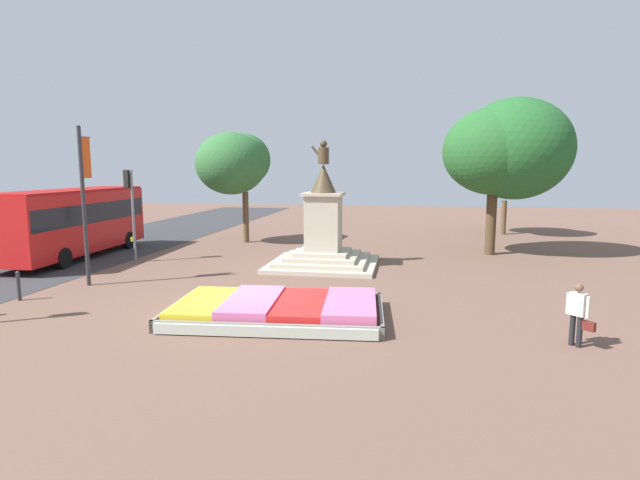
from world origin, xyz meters
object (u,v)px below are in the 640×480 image
statue_monument (323,238)px  banner_pole (84,202)px  pedestrian_with_handbag (578,312)px  flower_planter (278,309)px  traffic_light_mid_block (131,200)px  kerb_bollard_mid_b (19,285)px  city_bus (74,219)px

statue_monument → banner_pole: banner_pole is taller
banner_pole → pedestrian_with_handbag: banner_pole is taller
flower_planter → banner_pole: (-7.87, 2.71, 2.79)m
traffic_light_mid_block → kerb_bollard_mid_b: 7.24m
statue_monument → pedestrian_with_handbag: size_ratio=3.53×
city_bus → banner_pole: bearing=-50.2°
banner_pole → pedestrian_with_handbag: 16.11m
flower_planter → statue_monument: statue_monument is taller
kerb_bollard_mid_b → banner_pole: bearing=69.2°
flower_planter → city_bus: size_ratio=0.68×
traffic_light_mid_block → banner_pole: 4.60m
banner_pole → city_bus: (-4.16, 5.00, -1.16)m
statue_monument → kerb_bollard_mid_b: size_ratio=5.58×
flower_planter → banner_pole: bearing=161.0°
flower_planter → pedestrian_with_handbag: bearing=-7.5°
pedestrian_with_handbag → kerb_bollard_mid_b: (-16.41, 1.37, -0.35)m
flower_planter → city_bus: bearing=147.3°
city_bus → pedestrian_with_handbag: bearing=-23.9°
pedestrian_with_handbag → kerb_bollard_mid_b: bearing=175.2°
traffic_light_mid_block → flower_planter: bearing=-39.6°
flower_planter → kerb_bollard_mid_b: 8.77m
traffic_light_mid_block → pedestrian_with_handbag: bearing=-26.6°
flower_planter → traffic_light_mid_block: (-8.74, 7.22, 2.61)m
statue_monument → traffic_light_mid_block: size_ratio=1.30×
statue_monument → kerb_bollard_mid_b: statue_monument is taller
banner_pole → kerb_bollard_mid_b: banner_pole is taller
traffic_light_mid_block → pedestrian_with_handbag: (16.39, -8.22, -2.00)m
flower_planter → city_bus: (-12.03, 7.71, 1.63)m
banner_pole → city_bus: bearing=129.8°
city_bus → statue_monument: bearing=0.7°
pedestrian_with_handbag → statue_monument: bearing=130.9°
flower_planter → statue_monument: size_ratio=1.16×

